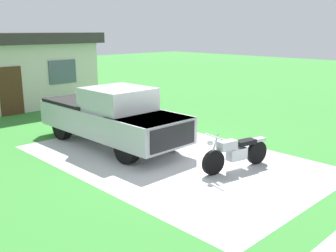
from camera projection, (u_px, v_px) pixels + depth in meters
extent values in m
plane|color=#388434|center=(171.00, 159.00, 11.26)|extent=(80.00, 80.00, 0.00)
cube|color=silver|center=(171.00, 159.00, 11.26)|extent=(5.52, 8.61, 0.01)
cylinder|color=black|center=(213.00, 163.00, 9.94)|extent=(0.67, 0.25, 0.66)
cylinder|color=black|center=(257.00, 152.00, 10.76)|extent=(0.67, 0.25, 0.66)
cube|color=silver|center=(237.00, 154.00, 10.34)|extent=(0.60, 0.36, 0.32)
cube|color=#B7BABF|center=(227.00, 145.00, 10.08)|extent=(0.56, 0.36, 0.24)
cube|color=black|center=(245.00, 142.00, 10.43)|extent=(0.64, 0.39, 0.12)
cube|color=#B7BABF|center=(257.00, 140.00, 10.67)|extent=(0.51, 0.29, 0.08)
cylinder|color=silver|center=(214.00, 149.00, 9.85)|extent=(0.34, 0.12, 0.77)
cylinder|color=silver|center=(214.00, 137.00, 9.77)|extent=(0.18, 0.69, 0.04)
sphere|color=silver|center=(210.00, 143.00, 9.74)|extent=(0.16, 0.16, 0.16)
cylinder|color=black|center=(168.00, 138.00, 11.91)|extent=(0.31, 0.84, 0.84)
cylinder|color=black|center=(127.00, 149.00, 10.79)|extent=(0.31, 0.84, 0.84)
cylinder|color=black|center=(102.00, 119.00, 14.32)|extent=(0.31, 0.84, 0.84)
cylinder|color=black|center=(62.00, 127.00, 13.20)|extent=(0.31, 0.84, 0.84)
cube|color=#B7BABF|center=(111.00, 120.00, 12.49)|extent=(2.05, 5.62, 0.80)
cube|color=#B7BABF|center=(149.00, 121.00, 11.15)|extent=(1.92, 1.92, 0.20)
cube|color=#B7BABF|center=(118.00, 99.00, 12.04)|extent=(1.82, 1.92, 0.70)
cube|color=#3F4C56|center=(135.00, 106.00, 11.51)|extent=(1.70, 0.18, 0.60)
cube|color=black|center=(84.00, 106.00, 13.50)|extent=(1.92, 2.42, 0.50)
cube|color=black|center=(172.00, 137.00, 10.58)|extent=(1.70, 0.12, 0.64)
cube|color=#4C2D19|center=(11.00, 91.00, 16.77)|extent=(1.00, 0.08, 2.10)
cube|color=#4C5966|center=(63.00, 72.00, 18.32)|extent=(1.40, 0.06, 1.10)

